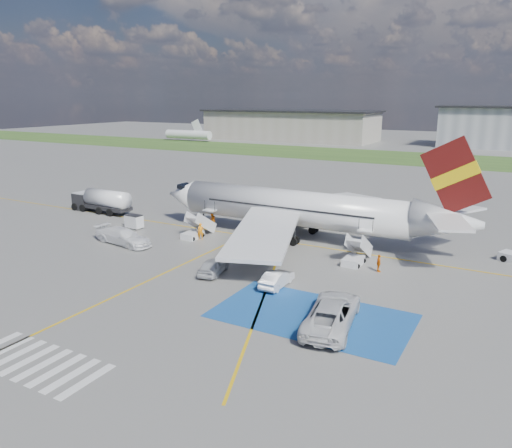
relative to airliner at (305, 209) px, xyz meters
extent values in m
plane|color=#60605E|center=(-1.51, -14.00, -3.39)|extent=(400.00, 400.00, 0.00)
cube|color=#2D4C1E|center=(-1.51, 81.00, -3.39)|extent=(400.00, 30.00, 0.01)
cube|color=gold|center=(-1.51, -2.00, -3.39)|extent=(120.00, 0.20, 0.01)
cube|color=gold|center=(-6.51, -24.00, -3.39)|extent=(0.20, 60.00, 0.01)
cube|color=gold|center=(-1.51, -2.00, -3.39)|extent=(20.71, 56.45, 0.01)
cube|color=#184B91|center=(8.49, -18.00, -3.39)|extent=(14.00, 8.00, 0.01)
cube|color=silver|center=(-6.31, -32.00, -3.39)|extent=(0.60, 4.00, 0.01)
cube|color=silver|center=(-5.11, -32.00, -3.39)|extent=(0.60, 4.00, 0.01)
cube|color=silver|center=(-3.91, -32.00, -3.39)|extent=(0.60, 4.00, 0.01)
cube|color=silver|center=(-2.71, -32.00, -3.39)|extent=(0.60, 4.00, 0.01)
cube|color=silver|center=(-1.51, -32.00, -3.39)|extent=(0.60, 4.00, 0.01)
cube|color=silver|center=(-0.31, -32.00, -3.39)|extent=(0.60, 4.00, 0.01)
cube|color=silver|center=(0.89, -32.00, -3.39)|extent=(0.60, 4.00, 0.01)
cube|color=gray|center=(-56.51, 116.00, 1.61)|extent=(60.00, 22.00, 10.00)
cylinder|color=silver|center=(-1.51, 0.00, 0.01)|extent=(26.00, 3.90, 3.90)
cone|color=silver|center=(-16.51, 0.00, 0.01)|extent=(4.00, 3.90, 3.90)
cube|color=black|center=(-15.91, 0.00, 1.06)|extent=(1.67, 1.90, 0.82)
cone|color=silver|center=(14.69, 0.00, 0.41)|extent=(6.50, 3.90, 3.90)
cube|color=silver|center=(-0.51, -8.50, -0.59)|extent=(9.86, 15.95, 1.40)
cube|color=silver|center=(-0.51, 8.50, -0.59)|extent=(9.86, 15.95, 1.40)
cylinder|color=#38383A|center=(-1.51, -5.60, -1.99)|extent=(3.40, 2.10, 2.10)
cylinder|color=#38383A|center=(-1.51, 5.60, -1.99)|extent=(3.40, 2.10, 2.10)
cube|color=#4F0F0D|center=(14.99, 0.00, 4.81)|extent=(6.62, 0.30, 7.45)
cube|color=yellow|center=(14.99, 0.00, 4.81)|extent=(4.36, 0.40, 3.08)
cube|color=silver|center=(15.29, -3.20, 1.11)|extent=(4.73, 5.95, 0.49)
cube|color=silver|center=(15.29, 3.20, 1.11)|extent=(4.73, 5.95, 0.49)
cube|color=black|center=(-1.51, -1.96, 0.36)|extent=(19.50, 0.04, 0.18)
cube|color=black|center=(-1.51, 1.96, 0.36)|extent=(19.50, 0.04, 0.18)
cube|color=silver|center=(-11.01, -4.15, -1.94)|extent=(1.40, 3.73, 2.32)
cube|color=silver|center=(-11.01, -2.25, -0.89)|extent=(1.40, 1.00, 0.12)
cylinder|color=black|center=(-11.71, -2.25, -0.34)|extent=(0.06, 0.06, 1.10)
cylinder|color=black|center=(-10.31, -2.25, -0.34)|extent=(0.06, 0.06, 1.10)
cube|color=silver|center=(-11.01, -5.75, -3.04)|extent=(1.60, 2.40, 0.70)
cube|color=silver|center=(7.49, -4.15, -1.94)|extent=(1.40, 3.73, 2.32)
cube|color=silver|center=(7.49, -2.25, -0.89)|extent=(1.40, 1.00, 0.12)
cylinder|color=black|center=(6.79, -2.25, -0.34)|extent=(0.06, 0.06, 1.10)
cylinder|color=black|center=(8.19, -2.25, -0.34)|extent=(0.06, 0.06, 1.10)
cube|color=silver|center=(7.49, -5.75, -3.04)|extent=(1.60, 2.40, 0.70)
cube|color=black|center=(-32.86, -1.20, -2.24)|extent=(2.39, 2.39, 2.31)
cylinder|color=silver|center=(-28.14, -1.38, -1.38)|extent=(6.91, 2.56, 2.31)
cube|color=black|center=(-28.14, -1.38, -2.54)|extent=(6.91, 2.56, 0.50)
cube|color=silver|center=(-19.58, -5.70, -2.53)|extent=(2.11, 1.36, 1.42)
cube|color=black|center=(-19.58, -5.70, -1.77)|extent=(2.00, 1.25, 0.12)
imported|color=#B7BABF|center=(-2.60, -14.13, -2.67)|extent=(2.59, 4.52, 1.45)
imported|color=silver|center=(3.73, -14.13, -2.71)|extent=(1.52, 4.19, 1.37)
imported|color=silver|center=(10.26, -18.66, -2.18)|extent=(4.02, 6.88, 2.43)
imported|color=white|center=(-16.22, -11.08, -2.28)|extent=(5.97, 3.11, 2.23)
imported|color=orange|center=(-9.89, -5.73, -2.46)|extent=(0.81, 0.76, 1.86)
imported|color=orange|center=(-11.57, -0.99, -2.41)|extent=(1.13, 1.20, 1.96)
imported|color=orange|center=(10.11, -6.49, -2.59)|extent=(0.79, 1.02, 1.61)
camera|label=1|loc=(21.09, -48.93, 11.98)|focal=35.00mm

